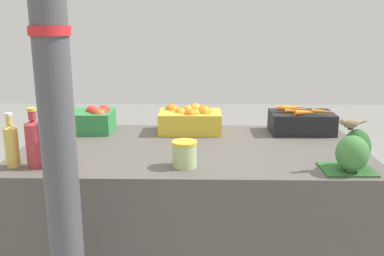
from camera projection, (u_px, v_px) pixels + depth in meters
market_table at (192, 214)px, 2.29m from camera, size 1.74×0.93×0.75m
support_pole at (53, 67)px, 1.36m from camera, size 0.13×0.13×2.47m
apple_crate at (84, 119)px, 2.48m from camera, size 0.36×0.23×0.15m
orange_crate at (190, 119)px, 2.47m from camera, size 0.36×0.23×0.16m
carrot_crate at (301, 122)px, 2.46m from camera, size 0.36×0.23×0.16m
broccoli_pile at (354, 152)px, 1.83m from camera, size 0.22×0.19×0.18m
juice_bottle_golden at (12, 144)px, 1.88m from camera, size 0.06×0.06×0.24m
juice_bottle_ruby at (35, 142)px, 1.87m from camera, size 0.08×0.08×0.27m
juice_bottle_amber at (58, 142)px, 1.87m from camera, size 0.06×0.06×0.28m
pickle_jar at (184, 154)px, 1.89m from camera, size 0.11×0.11×0.12m
sparrow_bird at (350, 124)px, 1.81m from camera, size 0.13×0.06×0.05m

